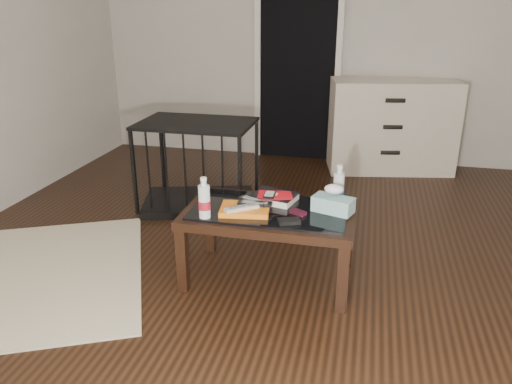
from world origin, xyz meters
TOP-DOWN VIEW (x-y plane):
  - ground at (0.00, 0.00)m, footprint 5.00×5.00m
  - doorway at (-0.40, 2.47)m, footprint 0.90×0.08m
  - coffee_table at (-0.16, -0.14)m, footprint 1.00×0.60m
  - dresser at (0.59, 2.23)m, footprint 1.27×0.72m
  - pet_crate at (-0.97, 0.88)m, footprint 1.03×0.82m
  - magazines at (-0.29, -0.22)m, footprint 0.31×0.25m
  - remote_silver at (-0.30, -0.26)m, footprint 0.19×0.16m
  - remote_black_front at (-0.24, -0.18)m, footprint 0.20×0.06m
  - remote_black_back at (-0.25, -0.14)m, footprint 0.20×0.13m
  - textbook at (-0.15, -0.01)m, footprint 0.29×0.25m
  - dvd_mailers at (-0.16, -0.03)m, footprint 0.20×0.15m
  - ipod at (-0.17, -0.07)m, footprint 0.07×0.11m
  - flip_phone at (0.02, -0.18)m, footprint 0.10×0.08m
  - wallet at (-0.01, -0.31)m, footprint 0.14×0.11m
  - water_bottle_left at (-0.49, -0.34)m, footprint 0.08×0.08m
  - water_bottle_right at (0.23, 0.05)m, footprint 0.07×0.07m
  - tissue_box at (0.21, -0.10)m, footprint 0.26×0.19m

SIDE VIEW (x-z plane):
  - ground at x=0.00m, z-range 0.00..0.00m
  - pet_crate at x=-0.97m, z-range -0.12..0.59m
  - coffee_table at x=-0.16m, z-range 0.17..0.63m
  - dresser at x=0.59m, z-range 0.00..0.90m
  - wallet at x=-0.01m, z-range 0.46..0.48m
  - flip_phone at x=0.02m, z-range 0.46..0.48m
  - magazines at x=-0.29m, z-range 0.46..0.49m
  - textbook at x=-0.15m, z-range 0.46..0.51m
  - remote_silver at x=-0.30m, z-range 0.49..0.51m
  - remote_black_front at x=-0.24m, z-range 0.49..0.51m
  - remote_black_back at x=-0.25m, z-range 0.49..0.51m
  - tissue_box at x=0.21m, z-range 0.46..0.55m
  - dvd_mailers at x=-0.16m, z-range 0.51..0.51m
  - ipod at x=-0.17m, z-range 0.51..0.53m
  - water_bottle_left at x=-0.49m, z-range 0.46..0.70m
  - water_bottle_right at x=0.23m, z-range 0.46..0.70m
  - doorway at x=-0.40m, z-range -0.01..2.06m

